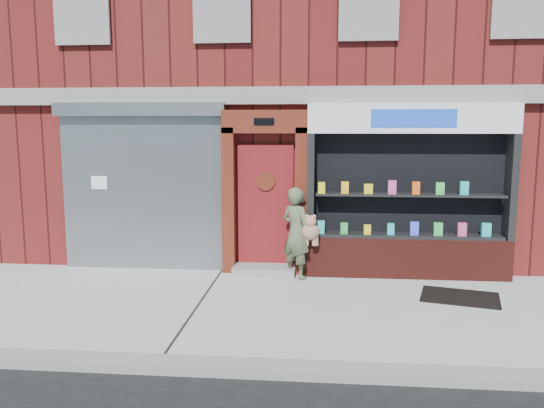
# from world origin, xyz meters

# --- Properties ---
(ground) EXTENTS (80.00, 80.00, 0.00)m
(ground) POSITION_xyz_m (0.00, 0.00, 0.00)
(ground) COLOR #9E9E99
(ground) RESTS_ON ground
(curb) EXTENTS (60.00, 0.30, 0.12)m
(curb) POSITION_xyz_m (0.00, -2.15, 0.06)
(curb) COLOR gray
(curb) RESTS_ON ground
(building) EXTENTS (12.00, 8.16, 8.00)m
(building) POSITION_xyz_m (-0.00, 5.99, 4.00)
(building) COLOR #591514
(building) RESTS_ON ground
(shutter_bay) EXTENTS (3.10, 0.30, 3.04)m
(shutter_bay) POSITION_xyz_m (-3.00, 1.93, 1.72)
(shutter_bay) COLOR gray
(shutter_bay) RESTS_ON ground
(red_door_bay) EXTENTS (1.52, 0.58, 2.90)m
(red_door_bay) POSITION_xyz_m (-0.75, 1.86, 1.46)
(red_door_bay) COLOR #541A0E
(red_door_bay) RESTS_ON ground
(pharmacy_bay) EXTENTS (3.50, 0.41, 3.00)m
(pharmacy_bay) POSITION_xyz_m (1.75, 1.81, 1.37)
(pharmacy_bay) COLOR #541913
(pharmacy_bay) RESTS_ON ground
(woman) EXTENTS (0.75, 0.66, 1.59)m
(woman) POSITION_xyz_m (-0.15, 1.54, 0.80)
(woman) COLOR #4F5C3C
(woman) RESTS_ON ground
(doormat) EXTENTS (1.31, 1.07, 0.03)m
(doormat) POSITION_xyz_m (2.39, 0.66, 0.01)
(doormat) COLOR black
(doormat) RESTS_ON ground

